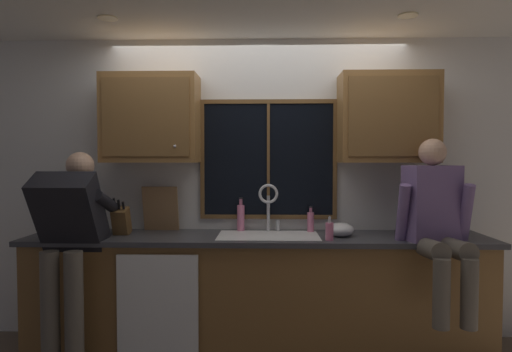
# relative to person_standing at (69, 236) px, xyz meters

# --- Properties ---
(back_wall) EXTENTS (5.98, 0.12, 2.55)m
(back_wall) POSITION_rel_person_standing_xyz_m (1.37, 0.69, 0.31)
(back_wall) COLOR silver
(back_wall) RESTS_ON floor
(ceiling_downlight_left) EXTENTS (0.14, 0.14, 0.01)m
(ceiling_downlight_left) POSITION_rel_person_standing_xyz_m (0.29, 0.03, 1.57)
(ceiling_downlight_left) COLOR #FFEAB2
(ceiling_downlight_right) EXTENTS (0.14, 0.14, 0.01)m
(ceiling_downlight_right) POSITION_rel_person_standing_xyz_m (2.44, 0.03, 1.57)
(ceiling_downlight_right) COLOR #FFEAB2
(window_glass) EXTENTS (1.10, 0.02, 0.95)m
(window_glass) POSITION_rel_person_standing_xyz_m (1.45, 0.62, 0.56)
(window_glass) COLOR black
(window_frame_top) EXTENTS (1.17, 0.02, 0.04)m
(window_frame_top) POSITION_rel_person_standing_xyz_m (1.45, 0.61, 1.05)
(window_frame_top) COLOR brown
(window_frame_bottom) EXTENTS (1.17, 0.02, 0.04)m
(window_frame_bottom) POSITION_rel_person_standing_xyz_m (1.45, 0.61, 0.06)
(window_frame_bottom) COLOR brown
(window_frame_left) EXTENTS (0.04, 0.02, 0.95)m
(window_frame_left) POSITION_rel_person_standing_xyz_m (0.89, 0.61, 0.56)
(window_frame_left) COLOR brown
(window_frame_right) EXTENTS (0.03, 0.02, 0.95)m
(window_frame_right) POSITION_rel_person_standing_xyz_m (2.02, 0.61, 0.56)
(window_frame_right) COLOR brown
(window_mullion_center) EXTENTS (0.02, 0.02, 0.95)m
(window_mullion_center) POSITION_rel_person_standing_xyz_m (1.45, 0.61, 0.56)
(window_mullion_center) COLOR brown
(lower_cabinet_run) EXTENTS (3.58, 0.58, 0.88)m
(lower_cabinet_run) POSITION_rel_person_standing_xyz_m (1.37, 0.34, -0.53)
(lower_cabinet_run) COLOR brown
(lower_cabinet_run) RESTS_ON floor
(countertop) EXTENTS (3.64, 0.62, 0.04)m
(countertop) POSITION_rel_person_standing_xyz_m (1.37, 0.32, -0.07)
(countertop) COLOR #38383D
(countertop) RESTS_ON lower_cabinet_run
(dishwasher_front) EXTENTS (0.60, 0.02, 0.74)m
(dishwasher_front) POSITION_rel_person_standing_xyz_m (0.64, 0.02, -0.51)
(dishwasher_front) COLOR white
(upper_cabinet_left) EXTENTS (0.77, 0.36, 0.72)m
(upper_cabinet_left) POSITION_rel_person_standing_xyz_m (0.49, 0.46, 0.89)
(upper_cabinet_left) COLOR olive
(upper_cabinet_right) EXTENTS (0.77, 0.36, 0.72)m
(upper_cabinet_right) POSITION_rel_person_standing_xyz_m (2.42, 0.46, 0.89)
(upper_cabinet_right) COLOR olive
(sink) EXTENTS (0.80, 0.46, 0.21)m
(sink) POSITION_rel_person_standing_xyz_m (1.45, 0.33, -0.15)
(sink) COLOR silver
(sink) RESTS_ON lower_cabinet_run
(faucet) EXTENTS (0.18, 0.09, 0.40)m
(faucet) POSITION_rel_person_standing_xyz_m (1.46, 0.51, 0.20)
(faucet) COLOR silver
(faucet) RESTS_ON countertop
(person_standing) EXTENTS (0.53, 0.68, 1.58)m
(person_standing) POSITION_rel_person_standing_xyz_m (0.00, 0.00, 0.00)
(person_standing) COLOR #595147
(person_standing) RESTS_ON floor
(person_sitting_on_counter) EXTENTS (0.54, 0.65, 1.26)m
(person_sitting_on_counter) POSITION_rel_person_standing_xyz_m (2.67, 0.06, 0.13)
(person_sitting_on_counter) COLOR #595147
(person_sitting_on_counter) RESTS_ON countertop
(knife_block) EXTENTS (0.12, 0.18, 0.32)m
(knife_block) POSITION_rel_person_standing_xyz_m (0.27, 0.33, 0.06)
(knife_block) COLOR brown
(knife_block) RESTS_ON countertop
(cutting_board) EXTENTS (0.30, 0.10, 0.38)m
(cutting_board) POSITION_rel_person_standing_xyz_m (0.54, 0.54, 0.14)
(cutting_board) COLOR #997047
(cutting_board) RESTS_ON countertop
(mixing_bowl) EXTENTS (0.22, 0.22, 0.11)m
(mixing_bowl) POSITION_rel_person_standing_xyz_m (2.02, 0.32, 0.00)
(mixing_bowl) COLOR silver
(mixing_bowl) RESTS_ON countertop
(soap_dispenser) EXTENTS (0.06, 0.07, 0.18)m
(soap_dispenser) POSITION_rel_person_standing_xyz_m (1.91, 0.13, 0.02)
(soap_dispenser) COLOR pink
(soap_dispenser) RESTS_ON countertop
(bottle_green_glass) EXTENTS (0.06, 0.06, 0.28)m
(bottle_green_glass) POSITION_rel_person_standing_xyz_m (1.22, 0.56, 0.07)
(bottle_green_glass) COLOR pink
(bottle_green_glass) RESTS_ON countertop
(bottle_tall_clear) EXTENTS (0.06, 0.06, 0.21)m
(bottle_tall_clear) POSITION_rel_person_standing_xyz_m (1.81, 0.52, 0.04)
(bottle_tall_clear) COLOR pink
(bottle_tall_clear) RESTS_ON countertop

